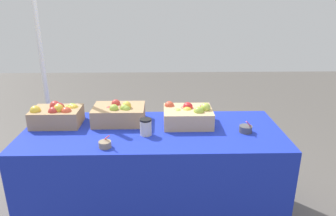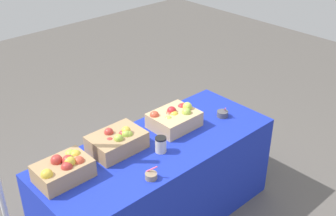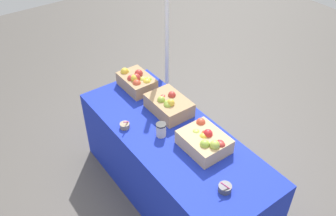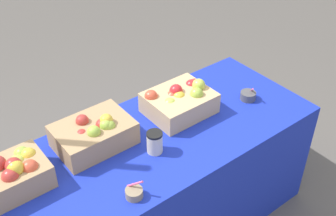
{
  "view_description": "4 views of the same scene",
  "coord_description": "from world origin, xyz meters",
  "px_view_note": "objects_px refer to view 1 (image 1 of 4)",
  "views": [
    {
      "loc": [
        0.07,
        -2.1,
        1.67
      ],
      "look_at": [
        0.11,
        -0.02,
        0.92
      ],
      "focal_mm": 33.22,
      "sensor_mm": 36.0,
      "label": 1
    },
    {
      "loc": [
        -1.76,
        -2.01,
        2.54
      ],
      "look_at": [
        0.11,
        0.01,
        1.01
      ],
      "focal_mm": 45.68,
      "sensor_mm": 36.0,
      "label": 2
    },
    {
      "loc": [
        1.75,
        -1.33,
        2.75
      ],
      "look_at": [
        -0.11,
        0.03,
        0.93
      ],
      "focal_mm": 38.75,
      "sensor_mm": 36.0,
      "label": 3
    },
    {
      "loc": [
        -0.99,
        -1.41,
        2.22
      ],
      "look_at": [
        0.08,
        -0.03,
        0.93
      ],
      "focal_mm": 45.42,
      "sensor_mm": 36.0,
      "label": 4
    }
  ],
  "objects_px": {
    "coffee_cup": "(146,127)",
    "apple_crate_middle": "(119,114)",
    "tent_pole": "(43,69)",
    "sample_bowl_near": "(105,144)",
    "sample_bowl_mid": "(246,129)",
    "apple_crate_right": "(189,115)",
    "apple_crate_left": "(57,115)"
  },
  "relations": [
    {
      "from": "apple_crate_right",
      "to": "tent_pole",
      "type": "xyz_separation_m",
      "value": [
        -1.27,
        0.56,
        0.24
      ]
    },
    {
      "from": "sample_bowl_mid",
      "to": "coffee_cup",
      "type": "distance_m",
      "value": 0.72
    },
    {
      "from": "sample_bowl_mid",
      "to": "coffee_cup",
      "type": "xyz_separation_m",
      "value": [
        -0.72,
        -0.03,
        0.04
      ]
    },
    {
      "from": "apple_crate_left",
      "to": "coffee_cup",
      "type": "bearing_deg",
      "value": -16.3
    },
    {
      "from": "apple_crate_left",
      "to": "coffee_cup",
      "type": "distance_m",
      "value": 0.71
    },
    {
      "from": "sample_bowl_mid",
      "to": "coffee_cup",
      "type": "bearing_deg",
      "value": -177.56
    },
    {
      "from": "apple_crate_middle",
      "to": "sample_bowl_mid",
      "type": "bearing_deg",
      "value": -12.31
    },
    {
      "from": "sample_bowl_near",
      "to": "coffee_cup",
      "type": "xyz_separation_m",
      "value": [
        0.26,
        0.19,
        0.04
      ]
    },
    {
      "from": "sample_bowl_near",
      "to": "tent_pole",
      "type": "xyz_separation_m",
      "value": [
        -0.69,
        0.94,
        0.29
      ]
    },
    {
      "from": "apple_crate_left",
      "to": "apple_crate_middle",
      "type": "bearing_deg",
      "value": 4.26
    },
    {
      "from": "apple_crate_right",
      "to": "sample_bowl_mid",
      "type": "relative_size",
      "value": 3.58
    },
    {
      "from": "tent_pole",
      "to": "apple_crate_left",
      "type": "bearing_deg",
      "value": -64.3
    },
    {
      "from": "apple_crate_middle",
      "to": "sample_bowl_near",
      "type": "relative_size",
      "value": 4.05
    },
    {
      "from": "apple_crate_right",
      "to": "sample_bowl_near",
      "type": "height_order",
      "value": "apple_crate_right"
    },
    {
      "from": "apple_crate_middle",
      "to": "tent_pole",
      "type": "xyz_separation_m",
      "value": [
        -0.73,
        0.52,
        0.24
      ]
    },
    {
      "from": "sample_bowl_mid",
      "to": "apple_crate_middle",
      "type": "bearing_deg",
      "value": 167.69
    },
    {
      "from": "apple_crate_right",
      "to": "sample_bowl_near",
      "type": "xyz_separation_m",
      "value": [
        -0.58,
        -0.38,
        -0.05
      ]
    },
    {
      "from": "coffee_cup",
      "to": "apple_crate_left",
      "type": "bearing_deg",
      "value": 163.7
    },
    {
      "from": "sample_bowl_near",
      "to": "coffee_cup",
      "type": "height_order",
      "value": "coffee_cup"
    },
    {
      "from": "apple_crate_right",
      "to": "coffee_cup",
      "type": "height_order",
      "value": "apple_crate_right"
    },
    {
      "from": "apple_crate_left",
      "to": "tent_pole",
      "type": "xyz_separation_m",
      "value": [
        -0.26,
        0.55,
        0.23
      ]
    },
    {
      "from": "sample_bowl_mid",
      "to": "tent_pole",
      "type": "distance_m",
      "value": 1.84
    },
    {
      "from": "apple_crate_middle",
      "to": "coffee_cup",
      "type": "relative_size",
      "value": 3.27
    },
    {
      "from": "apple_crate_middle",
      "to": "sample_bowl_near",
      "type": "bearing_deg",
      "value": -95.58
    },
    {
      "from": "apple_crate_left",
      "to": "apple_crate_middle",
      "type": "height_order",
      "value": "apple_crate_left"
    },
    {
      "from": "apple_crate_right",
      "to": "sample_bowl_near",
      "type": "distance_m",
      "value": 0.69
    },
    {
      "from": "coffee_cup",
      "to": "apple_crate_middle",
      "type": "bearing_deg",
      "value": 132.54
    },
    {
      "from": "apple_crate_middle",
      "to": "apple_crate_right",
      "type": "distance_m",
      "value": 0.54
    },
    {
      "from": "apple_crate_middle",
      "to": "tent_pole",
      "type": "height_order",
      "value": "tent_pole"
    },
    {
      "from": "sample_bowl_mid",
      "to": "apple_crate_left",
      "type": "bearing_deg",
      "value": 173.12
    },
    {
      "from": "apple_crate_middle",
      "to": "apple_crate_right",
      "type": "bearing_deg",
      "value": -4.71
    },
    {
      "from": "coffee_cup",
      "to": "tent_pole",
      "type": "bearing_deg",
      "value": 141.66
    }
  ]
}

